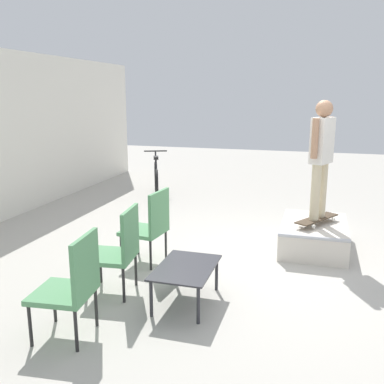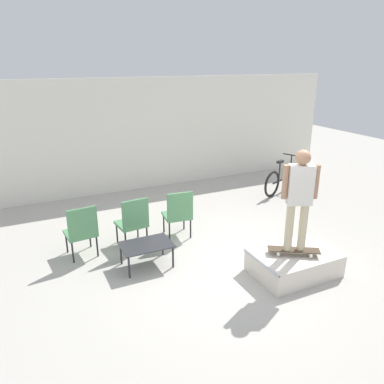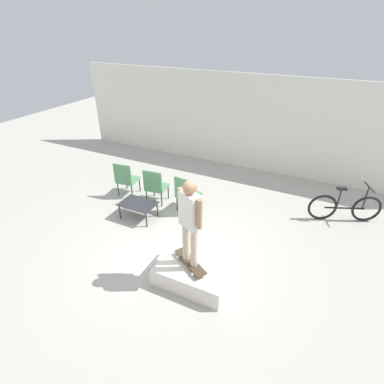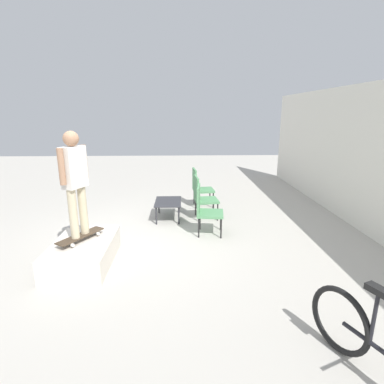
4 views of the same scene
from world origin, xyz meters
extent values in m
plane|color=#B7B2A8|center=(0.00, 0.00, 0.00)|extent=(24.00, 24.00, 0.00)
cube|color=white|center=(0.00, 4.73, 1.50)|extent=(12.00, 0.06, 3.00)
cube|color=silver|center=(0.88, -0.65, 0.19)|extent=(1.38, 0.93, 0.38)
cylinder|color=#B7B7BC|center=(0.19, -0.65, 0.38)|extent=(0.05, 0.93, 0.05)
cube|color=#473828|center=(0.82, -0.68, 0.47)|extent=(0.82, 0.61, 0.02)
cylinder|color=white|center=(1.10, -0.72, 0.44)|extent=(0.06, 0.05, 0.05)
cylinder|color=white|center=(0.98, -0.91, 0.44)|extent=(0.06, 0.05, 0.05)
cylinder|color=white|center=(0.66, -0.45, 0.44)|extent=(0.06, 0.05, 0.05)
cylinder|color=white|center=(0.54, -0.64, 0.44)|extent=(0.06, 0.05, 0.05)
cylinder|color=#C6B793|center=(0.72, -0.64, 0.88)|extent=(0.13, 0.13, 0.80)
cylinder|color=#C6B793|center=(0.92, -0.72, 0.88)|extent=(0.13, 0.13, 0.80)
cube|color=silver|center=(0.82, -0.68, 1.60)|extent=(0.43, 0.34, 0.63)
cylinder|color=#A87A5B|center=(0.60, -0.58, 1.64)|extent=(0.09, 0.09, 0.54)
cylinder|color=#A87A5B|center=(1.04, -0.78, 1.64)|extent=(0.09, 0.09, 0.54)
sphere|color=#A87A5B|center=(0.82, -0.68, 2.03)|extent=(0.23, 0.23, 0.23)
cube|color=#2D2D33|center=(-1.27, 0.65, 0.41)|extent=(0.88, 0.60, 0.02)
cylinder|color=#2D2D33|center=(-1.66, 0.40, 0.20)|extent=(0.04, 0.04, 0.40)
cylinder|color=#2D2D33|center=(-0.88, 0.40, 0.20)|extent=(0.04, 0.04, 0.40)
cylinder|color=#2D2D33|center=(-1.66, 0.90, 0.20)|extent=(0.04, 0.04, 0.40)
cylinder|color=#2D2D33|center=(-0.88, 0.90, 0.20)|extent=(0.04, 0.04, 0.40)
cylinder|color=black|center=(-2.03, 1.78, 0.20)|extent=(0.03, 0.03, 0.41)
cylinder|color=black|center=(-2.47, 1.74, 0.20)|extent=(0.03, 0.03, 0.41)
cylinder|color=black|center=(-1.99, 1.34, 0.20)|extent=(0.03, 0.03, 0.41)
cylinder|color=black|center=(-2.42, 1.30, 0.20)|extent=(0.03, 0.03, 0.41)
cube|color=#569360|center=(-2.23, 1.54, 0.43)|extent=(0.57, 0.57, 0.05)
cube|color=#569360|center=(-2.20, 1.30, 0.73)|extent=(0.52, 0.09, 0.54)
cylinder|color=black|center=(-1.08, 1.78, 0.20)|extent=(0.03, 0.03, 0.41)
cylinder|color=black|center=(-1.52, 1.73, 0.20)|extent=(0.03, 0.03, 0.41)
cylinder|color=black|center=(-1.03, 1.35, 0.20)|extent=(0.03, 0.03, 0.41)
cylinder|color=black|center=(-1.47, 1.30, 0.20)|extent=(0.03, 0.03, 0.41)
cube|color=#569360|center=(-1.27, 1.54, 0.43)|extent=(0.58, 0.58, 0.05)
cube|color=#569360|center=(-1.25, 1.30, 0.73)|extent=(0.52, 0.10, 0.54)
cylinder|color=black|center=(-0.08, 1.73, 0.20)|extent=(0.03, 0.03, 0.41)
cylinder|color=black|center=(-0.51, 1.78, 0.20)|extent=(0.03, 0.03, 0.41)
cylinder|color=black|center=(-0.12, 1.30, 0.20)|extent=(0.03, 0.03, 0.41)
cylinder|color=black|center=(-0.56, 1.35, 0.20)|extent=(0.03, 0.03, 0.41)
cube|color=#569360|center=(-0.32, 1.54, 0.43)|extent=(0.58, 0.58, 0.05)
cube|color=#569360|center=(-0.35, 1.30, 0.73)|extent=(0.52, 0.10, 0.54)
torus|color=black|center=(3.80, 2.97, 0.35)|extent=(0.67, 0.32, 0.70)
torus|color=black|center=(2.83, 2.57, 0.35)|extent=(0.67, 0.32, 0.70)
cylinder|color=black|center=(3.31, 2.77, 0.35)|extent=(0.89, 0.40, 0.04)
cylinder|color=black|center=(3.14, 2.70, 0.61)|extent=(0.04, 0.04, 0.51)
cube|color=black|center=(3.14, 2.70, 0.89)|extent=(0.24, 0.18, 0.06)
cylinder|color=black|center=(3.70, 2.93, 0.65)|extent=(0.04, 0.04, 0.61)
cylinder|color=black|center=(3.70, 2.93, 0.96)|extent=(0.23, 0.49, 0.03)
camera|label=1|loc=(-5.37, -0.64, 2.23)|focal=40.00mm
camera|label=2|loc=(-3.03, -4.90, 3.42)|focal=35.00mm
camera|label=3|loc=(2.67, -4.38, 4.31)|focal=28.00mm
camera|label=4|loc=(5.40, 0.97, 2.40)|focal=28.00mm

